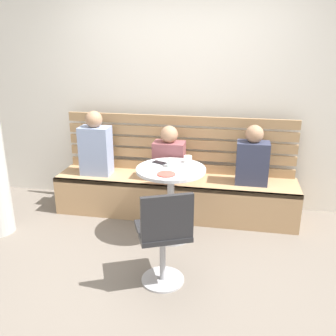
{
  "coord_description": "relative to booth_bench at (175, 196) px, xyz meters",
  "views": [
    {
      "loc": [
        0.65,
        -2.65,
        1.93
      ],
      "look_at": [
        0.02,
        0.66,
        0.75
      ],
      "focal_mm": 39.7,
      "sensor_mm": 36.0,
      "label": 1
    }
  ],
  "objects": [
    {
      "name": "person_adult",
      "position": [
        -0.91,
        -0.01,
        0.55
      ],
      "size": [
        0.34,
        0.22,
        0.73
      ],
      "color": "#8C9EC6",
      "rests_on": "booth_bench"
    },
    {
      "name": "cup_glass_short",
      "position": [
        0.04,
        -0.46,
        0.56
      ],
      "size": [
        0.08,
        0.08,
        0.08
      ],
      "primitive_type": "cylinder",
      "color": "silver",
      "rests_on": "cafe_table"
    },
    {
      "name": "person_child_left",
      "position": [
        -0.06,
        -0.03,
        0.48
      ],
      "size": [
        0.34,
        0.22,
        0.61
      ],
      "color": "brown",
      "rests_on": "booth_bench"
    },
    {
      "name": "ground",
      "position": [
        0.0,
        -1.2,
        -0.22
      ],
      "size": [
        8.0,
        8.0,
        0.0
      ],
      "primitive_type": "plane",
      "color": "#70665B"
    },
    {
      "name": "white_chair",
      "position": [
        0.14,
        -1.32,
        0.24
      ],
      "size": [
        0.53,
        0.53,
        0.85
      ],
      "color": "#ADADB2",
      "rests_on": "ground"
    },
    {
      "name": "back_wall",
      "position": [
        0.0,
        0.44,
        1.23
      ],
      "size": [
        5.2,
        0.1,
        2.9
      ],
      "primitive_type": "cube",
      "color": "silver",
      "rests_on": "ground"
    },
    {
      "name": "plate_small",
      "position": [
        0.04,
        -0.7,
        0.52
      ],
      "size": [
        0.17,
        0.17,
        0.01
      ],
      "primitive_type": "cylinder",
      "color": "#DB4C42",
      "rests_on": "cafe_table"
    },
    {
      "name": "booth_bench",
      "position": [
        0.0,
        0.0,
        0.0
      ],
      "size": [
        2.7,
        0.52,
        0.44
      ],
      "color": "tan",
      "rests_on": "ground"
    },
    {
      "name": "phone_on_table",
      "position": [
        -0.1,
        -0.38,
        0.52
      ],
      "size": [
        0.16,
        0.12,
        0.01
      ],
      "primitive_type": "cube",
      "rotation": [
        0.0,
        0.0,
        1.11
      ],
      "color": "black",
      "rests_on": "cafe_table"
    },
    {
      "name": "person_child_middle",
      "position": [
        0.83,
        0.01,
        0.5
      ],
      "size": [
        0.34,
        0.22,
        0.64
      ],
      "color": "#333851",
      "rests_on": "booth_bench"
    },
    {
      "name": "cup_ceramic_white",
      "position": [
        0.18,
        -0.31,
        0.55
      ],
      "size": [
        0.08,
        0.08,
        0.07
      ],
      "primitive_type": "cylinder",
      "color": "white",
      "rests_on": "cafe_table"
    },
    {
      "name": "booth_backrest",
      "position": [
        0.0,
        0.24,
        0.56
      ],
      "size": [
        2.65,
        0.04,
        0.66
      ],
      "color": "#A68157",
      "rests_on": "booth_bench"
    },
    {
      "name": "cafe_table",
      "position": [
        0.05,
        -0.51,
        0.3
      ],
      "size": [
        0.68,
        0.68,
        0.74
      ],
      "color": "#ADADB2",
      "rests_on": "ground"
    }
  ]
}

